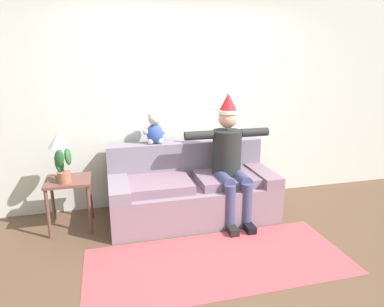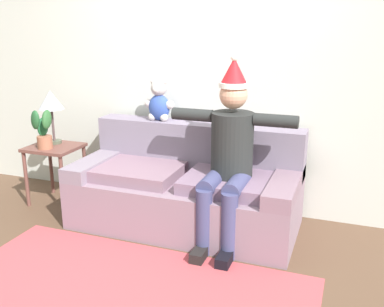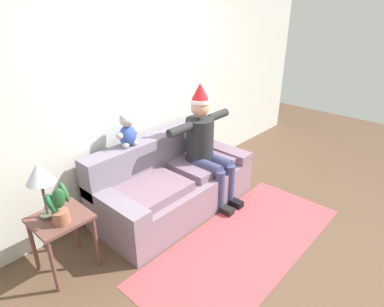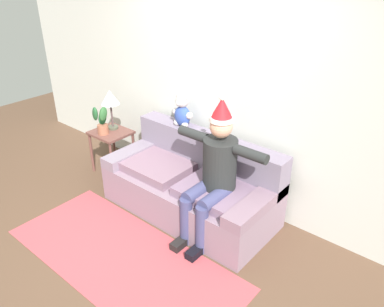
{
  "view_description": "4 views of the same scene",
  "coord_description": "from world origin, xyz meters",
  "px_view_note": "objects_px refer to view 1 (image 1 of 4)",
  "views": [
    {
      "loc": [
        -0.95,
        -2.68,
        1.84
      ],
      "look_at": [
        -0.05,
        0.8,
        0.84
      ],
      "focal_mm": 31.8,
      "sensor_mm": 36.0,
      "label": 1
    },
    {
      "loc": [
        1.3,
        -2.36,
        1.71
      ],
      "look_at": [
        0.1,
        0.88,
        0.69
      ],
      "focal_mm": 41.21,
      "sensor_mm": 36.0,
      "label": 2
    },
    {
      "loc": [
        -2.34,
        -1.41,
        2.3
      ],
      "look_at": [
        0.2,
        0.88,
        0.69
      ],
      "focal_mm": 30.38,
      "sensor_mm": 36.0,
      "label": 3
    },
    {
      "loc": [
        2.31,
        -1.74,
        2.62
      ],
      "look_at": [
        0.04,
        0.97,
        0.76
      ],
      "focal_mm": 35.61,
      "sensor_mm": 36.0,
      "label": 4
    }
  ],
  "objects_px": {
    "table_lamp": "(60,141)",
    "potted_plant": "(63,167)",
    "side_table": "(69,188)",
    "person_seated": "(229,156)",
    "couch": "(191,189)",
    "teddy_bear": "(155,130)"
  },
  "relations": [
    {
      "from": "person_seated",
      "to": "couch",
      "type": "bearing_deg",
      "value": 157.86
    },
    {
      "from": "person_seated",
      "to": "teddy_bear",
      "type": "height_order",
      "value": "person_seated"
    },
    {
      "from": "couch",
      "to": "side_table",
      "type": "relative_size",
      "value": 3.33
    },
    {
      "from": "side_table",
      "to": "table_lamp",
      "type": "relative_size",
      "value": 1.11
    },
    {
      "from": "table_lamp",
      "to": "potted_plant",
      "type": "height_order",
      "value": "table_lamp"
    },
    {
      "from": "person_seated",
      "to": "potted_plant",
      "type": "xyz_separation_m",
      "value": [
        -1.82,
        0.06,
        -0.0
      ]
    },
    {
      "from": "couch",
      "to": "side_table",
      "type": "xyz_separation_m",
      "value": [
        -1.38,
        -0.0,
        0.15
      ]
    },
    {
      "from": "table_lamp",
      "to": "potted_plant",
      "type": "distance_m",
      "value": 0.3
    },
    {
      "from": "person_seated",
      "to": "potted_plant",
      "type": "distance_m",
      "value": 1.82
    },
    {
      "from": "side_table",
      "to": "person_seated",
      "type": "bearing_deg",
      "value": -5.32
    },
    {
      "from": "couch",
      "to": "person_seated",
      "type": "bearing_deg",
      "value": -22.14
    },
    {
      "from": "side_table",
      "to": "potted_plant",
      "type": "bearing_deg",
      "value": -101.96
    },
    {
      "from": "person_seated",
      "to": "side_table",
      "type": "distance_m",
      "value": 1.83
    },
    {
      "from": "side_table",
      "to": "table_lamp",
      "type": "xyz_separation_m",
      "value": [
        -0.06,
        0.09,
        0.51
      ]
    },
    {
      "from": "person_seated",
      "to": "side_table",
      "type": "bearing_deg",
      "value": 174.68
    },
    {
      "from": "couch",
      "to": "table_lamp",
      "type": "relative_size",
      "value": 3.69
    },
    {
      "from": "side_table",
      "to": "couch",
      "type": "bearing_deg",
      "value": 0.08
    },
    {
      "from": "couch",
      "to": "teddy_bear",
      "type": "xyz_separation_m",
      "value": [
        -0.38,
        0.27,
        0.7
      ]
    },
    {
      "from": "teddy_bear",
      "to": "side_table",
      "type": "height_order",
      "value": "teddy_bear"
    },
    {
      "from": "couch",
      "to": "side_table",
      "type": "distance_m",
      "value": 1.39
    },
    {
      "from": "couch",
      "to": "potted_plant",
      "type": "xyz_separation_m",
      "value": [
        -1.41,
        -0.11,
        0.43
      ]
    },
    {
      "from": "side_table",
      "to": "table_lamp",
      "type": "height_order",
      "value": "table_lamp"
    }
  ]
}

